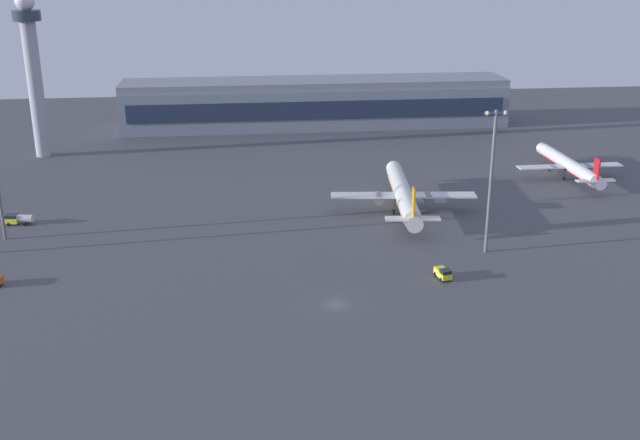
{
  "coord_description": "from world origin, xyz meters",
  "views": [
    {
      "loc": [
        -16.63,
        -120.99,
        59.71
      ],
      "look_at": [
        0.95,
        33.42,
        4.0
      ],
      "focal_mm": 42.77,
      "sensor_mm": 36.0,
      "label": 1
    }
  ],
  "objects_px": {
    "airplane_far_stand": "(403,194)",
    "maintenance_van": "(443,273)",
    "fuel_truck": "(18,219)",
    "airplane_terminal_side": "(569,165)",
    "control_tower": "(33,65)",
    "apron_light_east": "(491,174)"
  },
  "relations": [
    {
      "from": "fuel_truck",
      "to": "apron_light_east",
      "type": "xyz_separation_m",
      "value": [
        100.91,
        -28.25,
        15.45
      ]
    },
    {
      "from": "airplane_far_stand",
      "to": "fuel_truck",
      "type": "height_order",
      "value": "airplane_far_stand"
    },
    {
      "from": "airplane_terminal_side",
      "to": "apron_light_east",
      "type": "distance_m",
      "value": 64.8
    },
    {
      "from": "control_tower",
      "to": "apron_light_east",
      "type": "bearing_deg",
      "value": -39.72
    },
    {
      "from": "control_tower",
      "to": "apron_light_east",
      "type": "height_order",
      "value": "control_tower"
    },
    {
      "from": "maintenance_van",
      "to": "apron_light_east",
      "type": "xyz_separation_m",
      "value": [
        12.45,
        12.42,
        15.64
      ]
    },
    {
      "from": "airplane_terminal_side",
      "to": "maintenance_van",
      "type": "relative_size",
      "value": 8.44
    },
    {
      "from": "airplane_terminal_side",
      "to": "apron_light_east",
      "type": "xyz_separation_m",
      "value": [
        -39.54,
        -49.62,
        13.17
      ]
    },
    {
      "from": "control_tower",
      "to": "maintenance_van",
      "type": "bearing_deg",
      "value": -46.85
    },
    {
      "from": "airplane_far_stand",
      "to": "maintenance_van",
      "type": "bearing_deg",
      "value": -85.36
    },
    {
      "from": "airplane_far_stand",
      "to": "maintenance_van",
      "type": "distance_m",
      "value": 39.9
    },
    {
      "from": "control_tower",
      "to": "fuel_truck",
      "type": "relative_size",
      "value": 7.38
    },
    {
      "from": "airplane_far_stand",
      "to": "maintenance_van",
      "type": "height_order",
      "value": "airplane_far_stand"
    },
    {
      "from": "airplane_far_stand",
      "to": "apron_light_east",
      "type": "height_order",
      "value": "apron_light_east"
    },
    {
      "from": "fuel_truck",
      "to": "airplane_terminal_side",
      "type": "bearing_deg",
      "value": -73.35
    },
    {
      "from": "maintenance_van",
      "to": "apron_light_east",
      "type": "distance_m",
      "value": 23.54
    },
    {
      "from": "airplane_terminal_side",
      "to": "fuel_truck",
      "type": "height_order",
      "value": "airplane_terminal_side"
    },
    {
      "from": "apron_light_east",
      "to": "maintenance_van",
      "type": "bearing_deg",
      "value": -135.07
    },
    {
      "from": "airplane_far_stand",
      "to": "apron_light_east",
      "type": "distance_m",
      "value": 32.22
    },
    {
      "from": "control_tower",
      "to": "apron_light_east",
      "type": "distance_m",
      "value": 142.03
    },
    {
      "from": "airplane_terminal_side",
      "to": "maintenance_van",
      "type": "bearing_deg",
      "value": -130.73
    },
    {
      "from": "control_tower",
      "to": "maintenance_van",
      "type": "distance_m",
      "value": 143.51
    }
  ]
}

